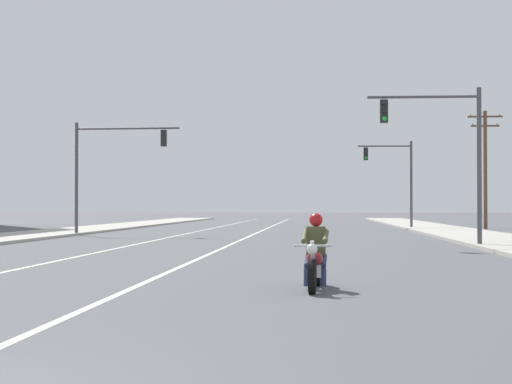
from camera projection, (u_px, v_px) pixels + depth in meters
lane_stripe_center at (261, 231)px, 51.39m from camera, size 0.16×100.00×0.01m
lane_stripe_left at (199, 231)px, 51.69m from camera, size 0.16×100.00×0.01m
sidewalk_kerb_right at (462, 233)px, 45.53m from camera, size 4.40×110.00×0.14m
sidewalk_kerb_left at (58, 232)px, 47.27m from camera, size 4.40×110.00×0.14m
motorcycle_with_rider at (315, 259)px, 15.49m from camera, size 0.70×2.19×1.46m
traffic_signal_near_right at (447, 143)px, 31.44m from camera, size 4.40×0.40×6.20m
traffic_signal_near_left at (107, 160)px, 44.44m from camera, size 5.83×0.37×6.20m
traffic_signal_mid_right at (396, 172)px, 57.24m from camera, size 3.86×0.54×6.20m
utility_pole_right_far at (485, 165)px, 56.81m from camera, size 2.40×0.26×8.29m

